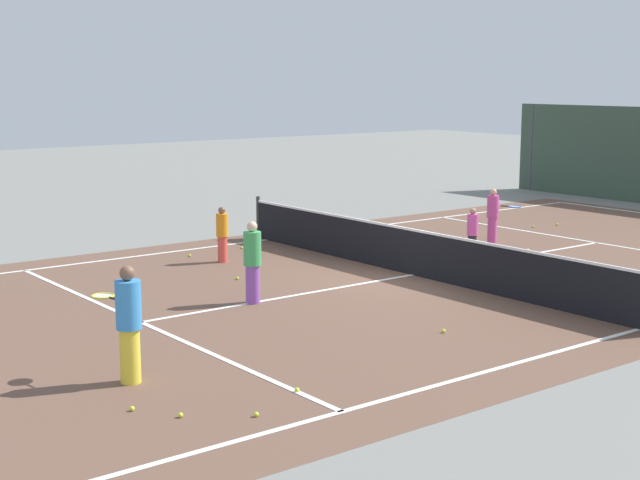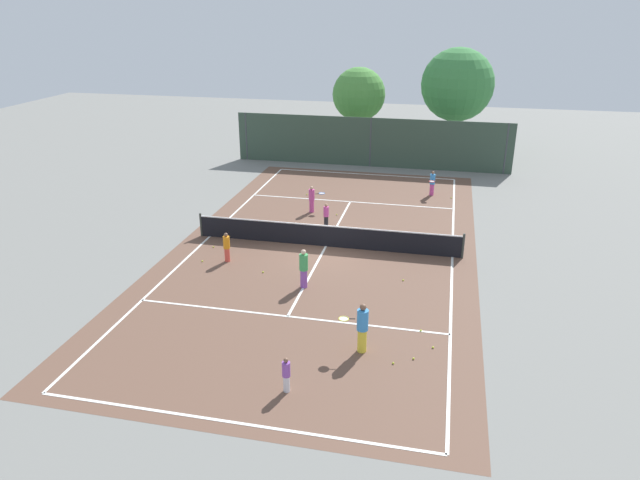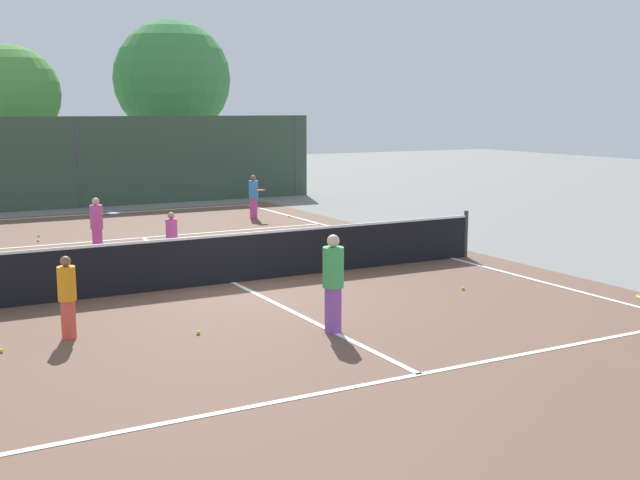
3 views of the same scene
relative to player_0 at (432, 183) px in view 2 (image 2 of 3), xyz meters
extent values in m
plane|color=slate|center=(-4.26, -8.55, -0.72)|extent=(80.00, 80.00, 0.00)
cube|color=brown|center=(-4.26, -8.55, -0.72)|extent=(13.00, 25.00, 0.00)
cube|color=white|center=(-9.76, -8.55, -0.71)|extent=(0.10, 24.00, 0.01)
cube|color=white|center=(1.24, -8.55, -0.71)|extent=(0.10, 24.00, 0.01)
cube|color=white|center=(-4.26, -20.55, -0.71)|extent=(11.00, 0.10, 0.01)
cube|color=white|center=(-4.26, 3.45, -0.71)|extent=(11.00, 0.10, 0.01)
cube|color=white|center=(-4.26, -14.95, -0.71)|extent=(11.00, 0.10, 0.01)
cube|color=white|center=(-4.26, -2.15, -0.71)|extent=(11.00, 0.10, 0.01)
cube|color=white|center=(-4.26, -8.55, -0.71)|extent=(0.10, 12.80, 0.01)
cylinder|color=#333833|center=(-10.16, -8.55, -0.17)|extent=(0.10, 0.10, 1.10)
cylinder|color=#333833|center=(1.64, -8.55, -0.17)|extent=(0.10, 0.10, 1.10)
cube|color=black|center=(-4.26, -8.55, -0.24)|extent=(11.80, 0.03, 0.95)
cube|color=white|center=(-4.26, -8.55, 0.26)|extent=(11.80, 0.04, 0.05)
cube|color=#384C3D|center=(-4.26, 5.45, 0.88)|extent=(18.00, 0.06, 3.20)
cylinder|color=#3F4447|center=(-12.76, 5.45, 0.88)|extent=(0.12, 0.12, 3.20)
cylinder|color=#3F4447|center=(-4.26, 5.45, 0.88)|extent=(0.12, 0.12, 3.20)
cylinder|color=#3F4447|center=(4.24, 5.45, 0.88)|extent=(0.12, 0.12, 3.20)
cylinder|color=brown|center=(1.00, 10.81, 0.70)|extent=(0.40, 0.40, 2.84)
sphere|color=#3D8442|center=(1.00, 10.81, 4.02)|extent=(5.05, 5.05, 5.05)
cylinder|color=brown|center=(-5.77, 9.85, 0.58)|extent=(0.33, 0.33, 2.60)
sphere|color=#4C8E3D|center=(-5.77, 9.85, 3.29)|extent=(3.75, 3.75, 3.75)
cylinder|color=#D14799|center=(0.00, 0.02, -0.40)|extent=(0.24, 0.24, 0.64)
cylinder|color=#388CD8|center=(0.00, 0.02, 0.21)|extent=(0.30, 0.30, 0.56)
sphere|color=brown|center=(0.00, 0.02, 0.58)|extent=(0.17, 0.17, 0.17)
cylinder|color=black|center=(-0.01, -0.28, 0.24)|extent=(0.04, 0.20, 0.03)
torus|color=red|center=(-0.01, -0.53, 0.24)|extent=(0.34, 0.34, 0.03)
cylinder|color=silver|center=(-0.01, -0.53, 0.24)|extent=(0.28, 0.28, 0.00)
cylinder|color=yellow|center=(-1.44, -16.53, -0.33)|extent=(0.28, 0.28, 0.77)
cylinder|color=#388CD8|center=(-1.44, -16.53, 0.39)|extent=(0.35, 0.35, 0.67)
sphere|color=brown|center=(-1.44, -16.53, 0.83)|extent=(0.21, 0.21, 0.21)
cylinder|color=black|center=(-1.76, -16.59, 0.42)|extent=(0.20, 0.07, 0.03)
torus|color=yellow|center=(-2.00, -16.64, 0.42)|extent=(0.39, 0.39, 0.03)
cylinder|color=silver|center=(-2.00, -16.64, 0.42)|extent=(0.32, 0.32, 0.00)
cylinder|color=#D14799|center=(-5.93, -4.22, -0.39)|extent=(0.24, 0.24, 0.65)
cylinder|color=#D14799|center=(-5.93, -4.22, 0.21)|extent=(0.30, 0.30, 0.57)
sphere|color=tan|center=(-5.93, -4.22, 0.58)|extent=(0.18, 0.18, 0.18)
cylinder|color=black|center=(-5.67, -4.07, 0.24)|extent=(0.19, 0.13, 0.03)
torus|color=blue|center=(-5.46, -3.94, 0.24)|extent=(0.45, 0.45, 0.03)
cylinder|color=silver|center=(-5.46, -3.94, 0.24)|extent=(0.38, 0.38, 0.00)
cylinder|color=#232328|center=(-4.74, -6.22, -0.44)|extent=(0.20, 0.20, 0.56)
cylinder|color=#D14799|center=(-4.74, -6.22, 0.08)|extent=(0.26, 0.26, 0.49)
sphere|color=#A37556|center=(-4.74, -6.22, 0.40)|extent=(0.15, 0.15, 0.15)
cylinder|color=purple|center=(-4.26, -12.64, -0.36)|extent=(0.26, 0.26, 0.72)
cylinder|color=#3FA559|center=(-4.26, -12.64, 0.32)|extent=(0.33, 0.33, 0.63)
sphere|color=beige|center=(-4.26, -12.64, 0.73)|extent=(0.20, 0.20, 0.20)
cylinder|color=silver|center=(-3.18, -18.98, -0.46)|extent=(0.19, 0.19, 0.51)
cylinder|color=purple|center=(-3.18, -18.98, 0.01)|extent=(0.23, 0.23, 0.44)
sphere|color=brown|center=(-3.18, -18.98, 0.30)|extent=(0.14, 0.14, 0.14)
cylinder|color=#E54C3F|center=(-7.95, -11.01, -0.42)|extent=(0.22, 0.22, 0.60)
cylinder|color=orange|center=(-7.95, -11.01, 0.14)|extent=(0.27, 0.27, 0.52)
sphere|color=brown|center=(-7.95, -11.01, 0.48)|extent=(0.16, 0.16, 0.16)
sphere|color=#CCE533|center=(0.17, -16.65, -0.68)|extent=(0.07, 0.07, 0.07)
sphere|color=#CCE533|center=(0.72, -15.89, -0.68)|extent=(0.07, 0.07, 0.07)
sphere|color=#CCE533|center=(-6.85, -1.49, -0.68)|extent=(0.07, 0.07, 0.07)
sphere|color=#CCE533|center=(-9.09, -9.76, -0.68)|extent=(0.07, 0.07, 0.07)
sphere|color=#CCE533|center=(-4.57, -4.43, -0.68)|extent=(0.07, 0.07, 0.07)
sphere|color=#CCE533|center=(-0.61, -11.29, -0.68)|extent=(0.07, 0.07, 0.07)
sphere|color=#CCE533|center=(-0.41, -17.02, -0.68)|extent=(0.07, 0.07, 0.07)
sphere|color=#CCE533|center=(-6.16, -11.76, -0.68)|extent=(0.07, 0.07, 0.07)
sphere|color=#CCE533|center=(-8.97, -11.30, -0.68)|extent=(0.07, 0.07, 0.07)
sphere|color=#CCE533|center=(-6.68, -7.66, -0.68)|extent=(0.07, 0.07, 0.07)
sphere|color=#CCE533|center=(-6.69, -0.64, -0.68)|extent=(0.07, 0.07, 0.07)
sphere|color=#CCE533|center=(0.29, -14.95, -0.68)|extent=(0.07, 0.07, 0.07)
sphere|color=#CCE533|center=(1.10, -0.35, -0.68)|extent=(0.07, 0.07, 0.07)
camera|label=1|loc=(9.93, -21.99, 3.44)|focal=52.31mm
camera|label=2|loc=(0.64, -31.93, 9.34)|focal=32.76mm
camera|label=3|loc=(-10.21, -23.13, 2.73)|focal=44.75mm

